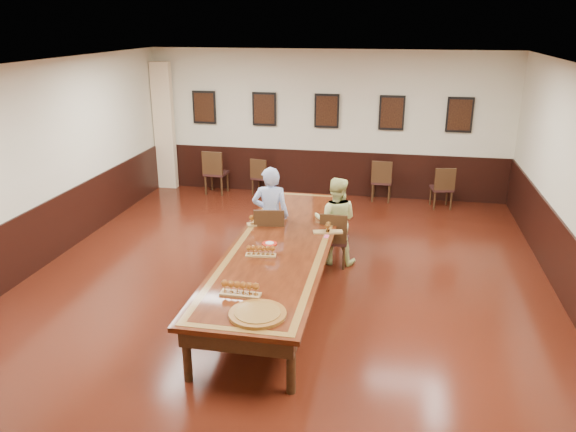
% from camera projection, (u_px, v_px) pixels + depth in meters
% --- Properties ---
extents(floor, '(8.00, 10.00, 0.02)m').
position_uv_depth(floor, '(282.00, 291.00, 8.29)').
color(floor, black).
rests_on(floor, ground).
extents(ceiling, '(8.00, 10.00, 0.02)m').
position_uv_depth(ceiling, '(281.00, 67.00, 7.22)').
color(ceiling, white).
rests_on(ceiling, floor).
extents(wall_back, '(8.00, 0.02, 3.20)m').
position_uv_depth(wall_back, '(327.00, 124.00, 12.39)').
color(wall_back, beige).
rests_on(wall_back, floor).
extents(wall_left, '(0.02, 10.00, 3.20)m').
position_uv_depth(wall_left, '(21.00, 173.00, 8.47)').
color(wall_left, beige).
rests_on(wall_left, floor).
extents(chair_man, '(0.54, 0.58, 1.02)m').
position_uv_depth(chair_man, '(270.00, 236.00, 8.99)').
color(chair_man, black).
rests_on(chair_man, floor).
extents(chair_woman, '(0.43, 0.47, 0.92)m').
position_uv_depth(chair_woman, '(334.00, 238.00, 9.03)').
color(chair_woman, black).
rests_on(chair_woman, floor).
extents(spare_chair_a, '(0.50, 0.54, 1.01)m').
position_uv_depth(spare_chair_a, '(216.00, 172.00, 12.79)').
color(spare_chair_a, black).
rests_on(spare_chair_a, floor).
extents(spare_chair_b, '(0.48, 0.51, 0.85)m').
position_uv_depth(spare_chair_b, '(262.00, 176.00, 12.74)').
color(spare_chair_b, black).
rests_on(spare_chair_b, floor).
extents(spare_chair_c, '(0.45, 0.49, 0.93)m').
position_uv_depth(spare_chair_c, '(382.00, 180.00, 12.28)').
color(spare_chair_c, black).
rests_on(spare_chair_c, floor).
extents(spare_chair_d, '(0.50, 0.53, 0.90)m').
position_uv_depth(spare_chair_d, '(442.00, 187.00, 11.81)').
color(spare_chair_d, black).
rests_on(spare_chair_d, floor).
extents(person_man, '(0.64, 0.47, 1.62)m').
position_uv_depth(person_man, '(271.00, 216.00, 8.99)').
color(person_man, '#4F74C6').
rests_on(person_man, floor).
extents(person_woman, '(0.72, 0.56, 1.44)m').
position_uv_depth(person_woman, '(336.00, 221.00, 9.04)').
color(person_woman, '#D4DD8A').
rests_on(person_woman, floor).
extents(pink_phone, '(0.07, 0.13, 0.01)m').
position_uv_depth(pink_phone, '(326.00, 236.00, 8.29)').
color(pink_phone, '#D8487F').
rests_on(pink_phone, conference_table).
extents(curtain, '(0.45, 0.18, 2.90)m').
position_uv_depth(curtain, '(164.00, 127.00, 12.94)').
color(curtain, beige).
rests_on(curtain, floor).
extents(wainscoting, '(8.00, 10.00, 1.00)m').
position_uv_depth(wainscoting, '(281.00, 260.00, 8.12)').
color(wainscoting, black).
rests_on(wainscoting, floor).
extents(conference_table, '(1.40, 5.00, 0.76)m').
position_uv_depth(conference_table, '(281.00, 253.00, 8.08)').
color(conference_table, black).
rests_on(conference_table, floor).
extents(posters, '(6.14, 0.04, 0.74)m').
position_uv_depth(posters, '(327.00, 111.00, 12.23)').
color(posters, black).
rests_on(posters, wall_back).
extents(flight_a, '(0.49, 0.32, 0.18)m').
position_uv_depth(flight_a, '(262.00, 220.00, 8.75)').
color(flight_a, olive).
rests_on(flight_a, conference_table).
extents(flight_b, '(0.46, 0.24, 0.17)m').
position_uv_depth(flight_b, '(328.00, 228.00, 8.42)').
color(flight_b, olive).
rests_on(flight_b, conference_table).
extents(flight_c, '(0.42, 0.18, 0.15)m').
position_uv_depth(flight_c, '(261.00, 251.00, 7.59)').
color(flight_c, olive).
rests_on(flight_c, conference_table).
extents(flight_d, '(0.48, 0.16, 0.18)m').
position_uv_depth(flight_d, '(240.00, 289.00, 6.50)').
color(flight_d, olive).
rests_on(flight_d, conference_table).
extents(red_plate_grp, '(0.21, 0.21, 0.03)m').
position_uv_depth(red_plate_grp, '(270.00, 244.00, 8.01)').
color(red_plate_grp, '#AD1C0B').
rests_on(red_plate_grp, conference_table).
extents(carved_platter, '(0.74, 0.74, 0.05)m').
position_uv_depth(carved_platter, '(258.00, 314.00, 6.08)').
color(carved_platter, brown).
rests_on(carved_platter, conference_table).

